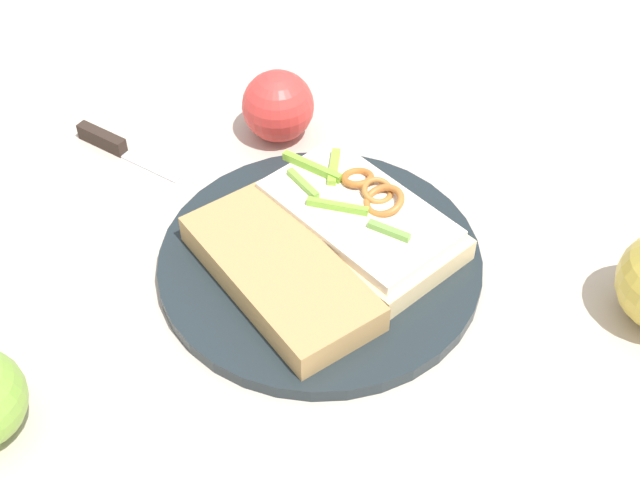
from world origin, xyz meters
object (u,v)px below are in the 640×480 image
bread_slice_side (280,272)px  knife (112,145)px  sandwich (358,219)px  apple_2 (278,106)px  plate (320,262)px

bread_slice_side → knife: bearing=-173.0°
knife → sandwich: bearing=5.1°
sandwich → bread_slice_side: (0.06, 0.06, -0.00)m
apple_2 → knife: (0.16, 0.03, -0.03)m
sandwich → apple_2: (0.08, -0.14, 0.01)m
plate → apple_2: (0.05, -0.17, 0.03)m
sandwich → knife: (0.24, -0.11, -0.02)m
bread_slice_side → knife: 0.25m
plate → apple_2: apple_2 is taller
sandwich → bread_slice_side: size_ratio=1.09×
sandwich → plate: bearing=-89.2°
knife → plate: bearing=-4.4°
plate → knife: size_ratio=2.47×
bread_slice_side → knife: bread_slice_side is taller
plate → sandwich: 0.05m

